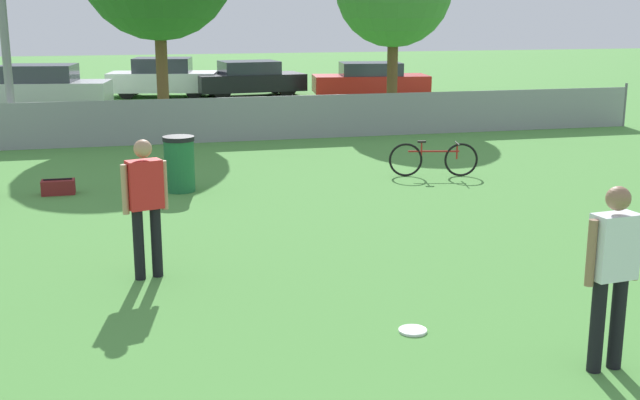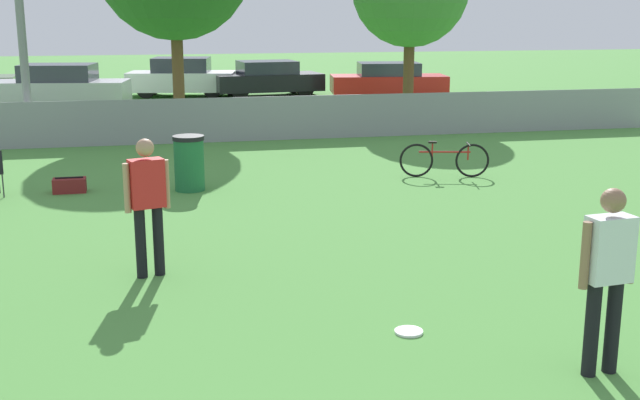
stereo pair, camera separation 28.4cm
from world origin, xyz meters
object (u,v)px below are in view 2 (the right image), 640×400
at_px(frisbee_disc, 409,331).
at_px(bicycle_sideline, 444,160).
at_px(parked_car_silver, 59,87).
at_px(gear_bag_sideline, 70,185).
at_px(parked_car_red, 388,80).
at_px(parked_car_white, 182,77).
at_px(trash_bin, 189,163).
at_px(player_receiver_white, 607,268).
at_px(player_thrower_red, 147,197).
at_px(parked_car_dark, 267,79).

bearing_deg(frisbee_disc, bicycle_sideline, 66.45).
relative_size(frisbee_disc, parked_car_silver, 0.06).
xyz_separation_m(gear_bag_sideline, parked_car_red, (10.38, 14.28, 0.51)).
distance_m(gear_bag_sideline, parked_car_white, 16.66).
bearing_deg(frisbee_disc, parked_car_red, 73.34).
xyz_separation_m(bicycle_sideline, parked_car_silver, (-8.36, 13.22, 0.38)).
distance_m(gear_bag_sideline, parked_car_red, 17.67).
bearing_deg(trash_bin, frisbee_disc, -76.25).
height_order(player_receiver_white, trash_bin, player_receiver_white).
xyz_separation_m(trash_bin, parked_car_white, (0.73, 16.69, 0.21)).
relative_size(frisbee_disc, bicycle_sideline, 0.17).
distance_m(player_thrower_red, bicycle_sideline, 7.54).
xyz_separation_m(gear_bag_sideline, parked_car_silver, (-1.31, 13.06, 0.59)).
height_order(player_thrower_red, player_receiver_white, same).
height_order(bicycle_sideline, parked_car_red, parked_car_red).
bearing_deg(gear_bag_sideline, parked_car_silver, 95.72).
xyz_separation_m(bicycle_sideline, parked_car_white, (-4.21, 16.57, 0.37)).
distance_m(parked_car_silver, parked_car_red, 11.75).
bearing_deg(parked_car_white, player_receiver_white, -73.18).
distance_m(player_thrower_red, parked_car_white, 21.53).
xyz_separation_m(frisbee_disc, bicycle_sideline, (3.18, 7.29, 0.33)).
xyz_separation_m(player_receiver_white, parked_car_dark, (0.77, 24.42, -0.32)).
relative_size(frisbee_disc, gear_bag_sideline, 0.51).
height_order(trash_bin, gear_bag_sideline, trash_bin).
xyz_separation_m(player_thrower_red, frisbee_disc, (2.52, -2.39, -0.98)).
relative_size(bicycle_sideline, parked_car_white, 0.40).
bearing_deg(parked_car_dark, parked_car_silver, -165.76).
xyz_separation_m(player_thrower_red, parked_car_dark, (4.67, 20.78, -0.32)).
xyz_separation_m(parked_car_dark, parked_car_red, (4.36, -1.43, -0.03)).
relative_size(trash_bin, parked_car_white, 0.23).
height_order(player_thrower_red, parked_car_white, player_thrower_red).
bearing_deg(player_receiver_white, player_thrower_red, 130.68).
distance_m(player_thrower_red, player_receiver_white, 5.33).
distance_m(player_receiver_white, trash_bin, 9.00).
bearing_deg(parked_car_dark, trash_bin, -109.39).
xyz_separation_m(player_thrower_red, parked_car_red, (9.03, 19.35, -0.35)).
xyz_separation_m(gear_bag_sideline, parked_car_dark, (6.02, 15.71, 0.54)).
relative_size(player_thrower_red, frisbee_disc, 5.85).
relative_size(player_receiver_white, parked_car_silver, 0.37).
bearing_deg(player_receiver_white, parked_car_dark, 81.99).
distance_m(player_receiver_white, parked_car_dark, 24.44).
relative_size(player_thrower_red, player_receiver_white, 1.00).
bearing_deg(frisbee_disc, parked_car_dark, 84.71).
bearing_deg(parked_car_white, frisbee_disc, -76.17).
distance_m(frisbee_disc, parked_car_red, 22.70).
height_order(trash_bin, parked_car_red, parked_car_red).
bearing_deg(player_receiver_white, parked_car_red, 71.21).
bearing_deg(frisbee_disc, parked_car_white, 92.46).
xyz_separation_m(frisbee_disc, gear_bag_sideline, (-3.88, 7.46, 0.12)).
bearing_deg(parked_car_white, parked_car_dark, -0.95).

